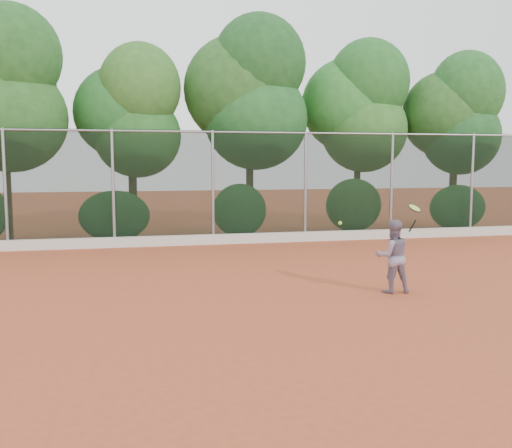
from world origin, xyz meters
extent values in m
plane|color=#A54627|center=(0.00, 0.00, 0.00)|extent=(80.00, 80.00, 0.00)
cube|color=beige|center=(0.00, 6.82, 0.15)|extent=(24.00, 0.20, 0.30)
imported|color=slate|center=(2.40, -0.43, 0.71)|extent=(0.75, 0.61, 1.43)
cube|color=black|center=(0.00, 7.00, 1.75)|extent=(24.00, 0.01, 3.50)
cylinder|color=gray|center=(0.00, 7.00, 3.45)|extent=(24.00, 0.06, 0.06)
cylinder|color=gray|center=(-6.00, 7.00, 1.75)|extent=(0.09, 0.09, 3.50)
cylinder|color=gray|center=(-3.00, 7.00, 1.75)|extent=(0.09, 0.09, 3.50)
cylinder|color=gray|center=(0.00, 7.00, 1.75)|extent=(0.09, 0.09, 3.50)
cylinder|color=gray|center=(3.00, 7.00, 1.75)|extent=(0.09, 0.09, 3.50)
cylinder|color=gray|center=(6.00, 7.00, 1.75)|extent=(0.09, 0.09, 3.50)
cylinder|color=gray|center=(9.00, 7.00, 1.75)|extent=(0.09, 0.09, 3.50)
cylinder|color=#422A19|center=(-6.30, 8.90, 1.45)|extent=(0.24, 0.24, 2.90)
ellipsoid|color=#346D29|center=(-6.10, 8.80, 3.90)|extent=(3.50, 2.90, 3.40)
ellipsoid|color=#2C6727|center=(-6.00, 8.70, 5.80)|extent=(3.10, 2.60, 3.20)
cylinder|color=#3E2518|center=(-2.40, 9.30, 1.20)|extent=(0.28, 0.28, 2.40)
ellipsoid|color=#1F521C|center=(-2.20, 9.20, 3.40)|extent=(2.90, 2.40, 2.80)
ellipsoid|color=#1C521D|center=(-2.70, 9.50, 4.20)|extent=(3.20, 2.70, 3.10)
ellipsoid|color=#29561D|center=(-2.10, 9.00, 5.00)|extent=(2.70, 2.30, 2.90)
cylinder|color=#48311C|center=(1.60, 9.00, 1.50)|extent=(0.26, 0.26, 3.00)
ellipsoid|color=#296D29|center=(1.80, 8.90, 4.00)|extent=(3.60, 3.00, 3.50)
ellipsoid|color=#336928|center=(1.30, 9.20, 5.00)|extent=(3.90, 3.20, 3.80)
ellipsoid|color=#235E24|center=(1.90, 8.80, 5.90)|extent=(3.20, 2.70, 3.30)
cylinder|color=#432919|center=(5.70, 9.20, 1.35)|extent=(0.24, 0.24, 2.70)
ellipsoid|color=#27591E|center=(5.90, 9.10, 3.70)|extent=(3.20, 2.70, 3.10)
ellipsoid|color=#216221|center=(5.40, 9.40, 4.60)|extent=(3.50, 2.90, 3.40)
ellipsoid|color=#1B4F1C|center=(6.00, 9.00, 5.40)|extent=(3.00, 2.50, 3.10)
cylinder|color=#482C1B|center=(9.40, 8.80, 1.25)|extent=(0.28, 0.28, 2.50)
ellipsoid|color=#256327|center=(9.60, 8.70, 3.50)|extent=(3.00, 2.50, 2.90)
ellipsoid|color=#346A28|center=(9.10, 9.00, 4.30)|extent=(3.30, 2.80, 3.20)
ellipsoid|color=#2B6C29|center=(9.70, 8.60, 5.10)|extent=(2.80, 2.40, 3.00)
ellipsoid|color=#245E23|center=(-3.00, 7.80, 0.85)|extent=(2.20, 1.16, 1.60)
ellipsoid|color=#2B712B|center=(1.00, 7.80, 0.95)|extent=(1.80, 1.04, 1.76)
ellipsoid|color=#336C29|center=(5.00, 7.80, 1.05)|extent=(2.00, 1.10, 1.84)
ellipsoid|color=#2D722B|center=(9.00, 7.80, 0.90)|extent=(2.16, 1.12, 1.64)
cylinder|color=black|center=(2.74, -0.55, 1.31)|extent=(0.10, 0.17, 0.25)
torus|color=black|center=(2.74, -0.61, 1.66)|extent=(0.35, 0.34, 0.16)
cylinder|color=#AFD43E|center=(2.74, -0.61, 1.66)|extent=(0.30, 0.28, 0.13)
sphere|color=#B8D530|center=(1.23, -0.62, 1.41)|extent=(0.07, 0.07, 0.07)
camera|label=1|loc=(-2.62, -10.50, 2.54)|focal=40.00mm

